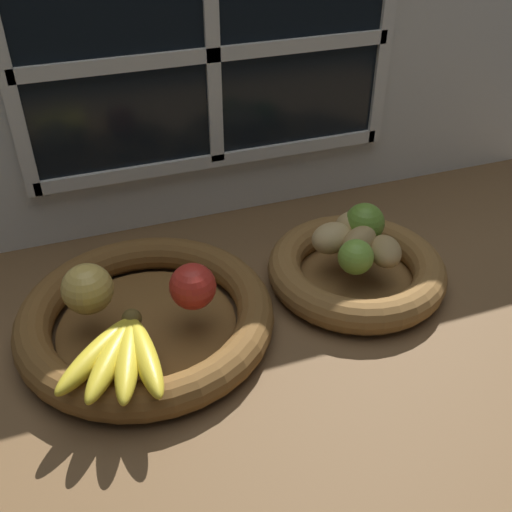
{
  "coord_description": "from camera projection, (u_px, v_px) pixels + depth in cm",
  "views": [
    {
      "loc": [
        -26.35,
        -67.53,
        61.02
      ],
      "look_at": [
        -2.21,
        0.19,
        9.38
      ],
      "focal_mm": 41.84,
      "sensor_mm": 36.0,
      "label": 1
    }
  ],
  "objects": [
    {
      "name": "back_wall",
      "position": [
        210.0,
        69.0,
        1.01
      ],
      "size": [
        140.0,
        4.6,
        55.0
      ],
      "color": "silver",
      "rests_on": "ground_plane"
    },
    {
      "name": "fruit_bowl_left",
      "position": [
        146.0,
        317.0,
        0.88
      ],
      "size": [
        37.73,
        37.73,
        5.38
      ],
      "color": "brown",
      "rests_on": "ground_plane"
    },
    {
      "name": "chili_pepper",
      "position": [
        362.0,
        247.0,
        0.96
      ],
      "size": [
        10.35,
        6.24,
        1.88
      ],
      "primitive_type": "cone",
      "rotation": [
        0.0,
        1.57,
        -0.44
      ],
      "color": "red",
      "rests_on": "fruit_bowl_right"
    },
    {
      "name": "apple_golden_left",
      "position": [
        88.0,
        289.0,
        0.83
      ],
      "size": [
        7.24,
        7.24,
        7.24
      ],
      "primitive_type": "sphere",
      "color": "#DBB756",
      "rests_on": "fruit_bowl_left"
    },
    {
      "name": "lime_far",
      "position": [
        364.0,
        223.0,
        0.97
      ],
      "size": [
        6.59,
        6.59,
        6.59
      ],
      "primitive_type": "sphere",
      "color": "olive",
      "rests_on": "fruit_bowl_right"
    },
    {
      "name": "potato_back",
      "position": [
        357.0,
        226.0,
        0.98
      ],
      "size": [
        8.9,
        8.16,
        5.08
      ],
      "primitive_type": "ellipsoid",
      "rotation": [
        0.0,
        0.0,
        5.84
      ],
      "color": "tan",
      "rests_on": "fruit_bowl_right"
    },
    {
      "name": "lime_near",
      "position": [
        356.0,
        257.0,
        0.9
      ],
      "size": [
        5.5,
        5.5,
        5.5
      ],
      "primitive_type": "sphere",
      "color": "#7AAD3D",
      "rests_on": "fruit_bowl_right"
    },
    {
      "name": "potato_small",
      "position": [
        385.0,
        251.0,
        0.93
      ],
      "size": [
        6.88,
        8.18,
        4.17
      ],
      "primitive_type": "ellipsoid",
      "rotation": [
        0.0,
        0.0,
        4.4
      ],
      "color": "#A38451",
      "rests_on": "fruit_bowl_right"
    },
    {
      "name": "potato_large",
      "position": [
        359.0,
        242.0,
        0.94
      ],
      "size": [
        8.58,
        7.7,
        5.05
      ],
      "primitive_type": "ellipsoid",
      "rotation": [
        0.0,
        0.0,
        3.7
      ],
      "color": "#A38451",
      "rests_on": "fruit_bowl_right"
    },
    {
      "name": "potato_oblong",
      "position": [
        332.0,
        238.0,
        0.95
      ],
      "size": [
        8.29,
        7.22,
        4.8
      ],
      "primitive_type": "ellipsoid",
      "rotation": [
        0.0,
        0.0,
        0.28
      ],
      "color": "tan",
      "rests_on": "fruit_bowl_right"
    },
    {
      "name": "apple_red_right",
      "position": [
        193.0,
        286.0,
        0.84
      ],
      "size": [
        6.68,
        6.68,
        6.68
      ],
      "primitive_type": "sphere",
      "color": "red",
      "rests_on": "fruit_bowl_left"
    },
    {
      "name": "banana_bunch_front",
      "position": [
        120.0,
        355.0,
        0.75
      ],
      "size": [
        14.08,
        16.52,
        3.07
      ],
      "color": "gold",
      "rests_on": "fruit_bowl_left"
    },
    {
      "name": "fruit_bowl_right",
      "position": [
        355.0,
        269.0,
        0.97
      ],
      "size": [
        28.89,
        28.89,
        5.38
      ],
      "color": "brown",
      "rests_on": "ground_plane"
    },
    {
      "name": "ground_plane",
      "position": [
        269.0,
        309.0,
        0.95
      ],
      "size": [
        140.0,
        90.0,
        3.0
      ],
      "primitive_type": "cube",
      "color": "brown"
    }
  ]
}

